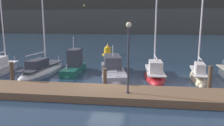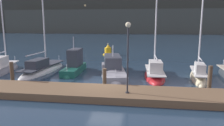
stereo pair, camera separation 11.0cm
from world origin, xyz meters
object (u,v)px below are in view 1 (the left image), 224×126
at_px(channel_buoy, 107,51).
at_px(dock_lamppost, 128,47).
at_px(sailboat_berth_7, 198,77).
at_px(motorboat_berth_5, 113,72).
at_px(motorboat_berth_4, 74,69).
at_px(sailboat_berth_6, 155,75).
at_px(sailboat_berth_3, 43,70).
at_px(sailboat_berth_2, 4,70).

relative_size(channel_buoy, dock_lamppost, 0.40).
bearing_deg(sailboat_berth_7, motorboat_berth_5, 174.49).
height_order(motorboat_berth_4, channel_buoy, motorboat_berth_4).
bearing_deg(sailboat_berth_7, sailboat_berth_6, 175.03).
height_order(sailboat_berth_3, sailboat_berth_7, sailboat_berth_3).
distance_m(motorboat_berth_4, sailboat_berth_6, 7.52).
xyz_separation_m(sailboat_berth_3, sailboat_berth_7, (14.15, -0.83, -0.00)).
xyz_separation_m(sailboat_berth_2, motorboat_berth_4, (6.74, 0.72, 0.21)).
bearing_deg(sailboat_berth_3, motorboat_berth_4, 3.96).
xyz_separation_m(sailboat_berth_7, dock_lamppost, (-5.51, -5.78, 3.13)).
height_order(sailboat_berth_3, channel_buoy, sailboat_berth_3).
relative_size(motorboat_berth_4, sailboat_berth_7, 0.68).
xyz_separation_m(sailboat_berth_2, sailboat_berth_3, (3.64, 0.51, -0.01)).
relative_size(sailboat_berth_2, sailboat_berth_7, 1.30).
bearing_deg(sailboat_berth_6, dock_lamppost, -107.68).
distance_m(channel_buoy, dock_lamppost, 19.29).
bearing_deg(sailboat_berth_7, motorboat_berth_4, 174.60).
relative_size(motorboat_berth_5, sailboat_berth_6, 0.86).
relative_size(sailboat_berth_7, dock_lamppost, 1.71).
distance_m(motorboat_berth_5, channel_buoy, 12.39).
height_order(motorboat_berth_5, sailboat_berth_7, sailboat_berth_7).
height_order(motorboat_berth_4, sailboat_berth_7, sailboat_berth_7).
distance_m(sailboat_berth_6, sailboat_berth_7, 3.58).
bearing_deg(sailboat_berth_2, channel_buoy, 57.20).
relative_size(sailboat_berth_2, dock_lamppost, 2.24).
xyz_separation_m(sailboat_berth_3, channel_buoy, (4.43, 12.02, 0.45)).
bearing_deg(channel_buoy, sailboat_berth_6, -63.89).
bearing_deg(motorboat_berth_4, sailboat_berth_2, -173.90).
bearing_deg(sailboat_berth_2, sailboat_berth_3, 7.91).
xyz_separation_m(sailboat_berth_6, sailboat_berth_7, (3.57, -0.31, -0.04)).
height_order(sailboat_berth_3, motorboat_berth_5, sailboat_berth_3).
height_order(sailboat_berth_2, channel_buoy, sailboat_berth_2).
xyz_separation_m(sailboat_berth_3, dock_lamppost, (8.64, -6.61, 3.13)).
relative_size(motorboat_berth_4, sailboat_berth_6, 0.55).
xyz_separation_m(motorboat_berth_5, sailboat_berth_7, (7.30, -0.70, -0.08)).
relative_size(sailboat_berth_3, channel_buoy, 6.13).
distance_m(motorboat_berth_5, sailboat_berth_6, 3.75).
height_order(sailboat_berth_6, channel_buoy, sailboat_berth_6).
bearing_deg(motorboat_berth_5, dock_lamppost, -74.57).
bearing_deg(dock_lamppost, sailboat_berth_3, 142.58).
relative_size(motorboat_berth_4, dock_lamppost, 1.17).
relative_size(sailboat_berth_2, motorboat_berth_4, 1.92).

